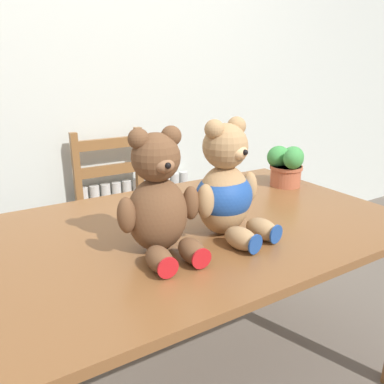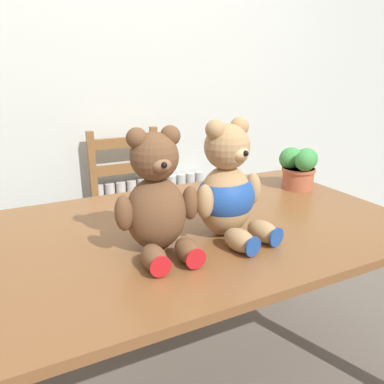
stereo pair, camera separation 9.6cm
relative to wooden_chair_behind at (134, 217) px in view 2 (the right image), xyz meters
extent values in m
cube|color=silver|center=(0.02, 0.25, 0.83)|extent=(8.00, 0.04, 2.60)
cylinder|color=beige|center=(-0.16, 0.18, -0.15)|extent=(0.06, 0.06, 0.65)
cylinder|color=beige|center=(-0.09, 0.18, -0.15)|extent=(0.06, 0.06, 0.65)
cylinder|color=beige|center=(-0.02, 0.18, -0.15)|extent=(0.06, 0.06, 0.65)
cylinder|color=beige|center=(0.05, 0.18, -0.15)|extent=(0.06, 0.06, 0.65)
cylinder|color=beige|center=(0.12, 0.18, -0.15)|extent=(0.06, 0.06, 0.65)
cylinder|color=beige|center=(0.19, 0.18, -0.15)|extent=(0.06, 0.06, 0.65)
cylinder|color=beige|center=(0.26, 0.18, -0.15)|extent=(0.06, 0.06, 0.65)
cylinder|color=beige|center=(0.33, 0.18, -0.15)|extent=(0.06, 0.06, 0.65)
cylinder|color=beige|center=(0.40, 0.18, -0.15)|extent=(0.06, 0.06, 0.65)
cylinder|color=beige|center=(0.47, 0.18, -0.15)|extent=(0.06, 0.06, 0.65)
cylinder|color=beige|center=(0.54, 0.18, -0.15)|extent=(0.06, 0.06, 0.65)
cube|color=beige|center=(0.19, 0.18, -0.45)|extent=(0.77, 0.10, 0.04)
cube|color=brown|center=(0.02, -0.88, 0.28)|extent=(1.50, 1.00, 0.03)
cube|color=brown|center=(-0.68, -0.44, -0.10)|extent=(0.06, 0.06, 0.74)
cube|color=brown|center=(0.72, -0.44, -0.10)|extent=(0.06, 0.06, 0.74)
cube|color=brown|center=(0.00, -0.05, -0.04)|extent=(0.43, 0.41, 0.03)
cube|color=brown|center=(0.19, -0.24, -0.26)|extent=(0.04, 0.04, 0.42)
cube|color=brown|center=(-0.19, -0.24, -0.26)|extent=(0.04, 0.04, 0.42)
cube|color=brown|center=(0.19, 0.13, 0.02)|extent=(0.04, 0.04, 0.99)
cube|color=brown|center=(-0.19, 0.13, 0.02)|extent=(0.04, 0.04, 0.99)
cube|color=brown|center=(0.00, 0.13, 0.44)|extent=(0.35, 0.03, 0.06)
cube|color=brown|center=(0.00, 0.13, 0.27)|extent=(0.35, 0.03, 0.06)
ellipsoid|color=brown|center=(-0.23, -1.00, 0.42)|extent=(0.20, 0.17, 0.24)
sphere|color=brown|center=(-0.23, -1.00, 0.60)|extent=(0.15, 0.15, 0.15)
sphere|color=brown|center=(-0.18, -1.00, 0.66)|extent=(0.06, 0.06, 0.06)
sphere|color=brown|center=(-0.28, -1.00, 0.66)|extent=(0.06, 0.06, 0.06)
ellipsoid|color=#8C5F3F|center=(-0.23, -1.05, 0.59)|extent=(0.06, 0.06, 0.05)
sphere|color=black|center=(-0.23, -1.08, 0.59)|extent=(0.02, 0.02, 0.02)
ellipsoid|color=brown|center=(-0.12, -1.02, 0.44)|extent=(0.06, 0.06, 0.11)
ellipsoid|color=brown|center=(-0.34, -1.02, 0.44)|extent=(0.06, 0.06, 0.11)
ellipsoid|color=brown|center=(-0.18, -1.12, 0.33)|extent=(0.08, 0.12, 0.07)
cylinder|color=red|center=(-0.18, -1.18, 0.33)|extent=(0.06, 0.01, 0.06)
ellipsoid|color=brown|center=(-0.29, -1.12, 0.33)|extent=(0.08, 0.12, 0.07)
cylinder|color=red|center=(-0.29, -1.18, 0.33)|extent=(0.06, 0.01, 0.06)
ellipsoid|color=tan|center=(0.02, -1.00, 0.42)|extent=(0.23, 0.21, 0.25)
sphere|color=tan|center=(0.02, -1.00, 0.61)|extent=(0.15, 0.15, 0.15)
sphere|color=tan|center=(0.08, -0.99, 0.67)|extent=(0.06, 0.06, 0.06)
sphere|color=tan|center=(-0.03, -1.01, 0.67)|extent=(0.06, 0.06, 0.06)
ellipsoid|color=#E5B279|center=(0.04, -1.06, 0.60)|extent=(0.08, 0.07, 0.05)
sphere|color=black|center=(0.04, -1.08, 0.60)|extent=(0.02, 0.02, 0.02)
ellipsoid|color=tan|center=(0.14, -1.00, 0.45)|extent=(0.07, 0.07, 0.12)
ellipsoid|color=tan|center=(-0.08, -1.04, 0.45)|extent=(0.07, 0.07, 0.12)
ellipsoid|color=tan|center=(0.10, -1.11, 0.33)|extent=(0.10, 0.14, 0.07)
cylinder|color=#1E4793|center=(0.12, -1.17, 0.33)|extent=(0.07, 0.02, 0.07)
ellipsoid|color=tan|center=(0.00, -1.13, 0.33)|extent=(0.10, 0.14, 0.07)
cylinder|color=#1E4793|center=(0.01, -1.19, 0.33)|extent=(0.07, 0.02, 0.07)
ellipsoid|color=#1E4793|center=(0.02, -1.00, 0.43)|extent=(0.25, 0.23, 0.18)
cylinder|color=#B25B3D|center=(0.62, -0.70, 0.35)|extent=(0.15, 0.15, 0.10)
cylinder|color=#B25B3D|center=(0.62, -0.70, 0.39)|extent=(0.16, 0.16, 0.02)
ellipsoid|color=#3D8E42|center=(0.68, -0.68, 0.43)|extent=(0.13, 0.09, 0.11)
ellipsoid|color=#3D8E42|center=(0.60, -0.66, 0.44)|extent=(0.12, 0.11, 0.11)
ellipsoid|color=#3D8E42|center=(0.61, -0.76, 0.45)|extent=(0.10, 0.09, 0.10)
camera|label=1|loc=(-0.71, -1.99, 0.85)|focal=35.00mm
camera|label=2|loc=(-0.62, -2.04, 0.85)|focal=35.00mm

